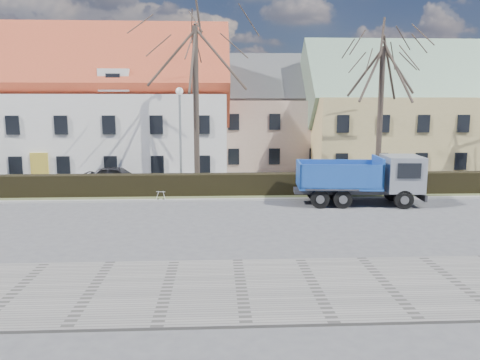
{
  "coord_description": "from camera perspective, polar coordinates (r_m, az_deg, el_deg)",
  "views": [
    {
      "loc": [
        -0.7,
        -21.86,
        5.52
      ],
      "look_at": [
        0.5,
        2.2,
        1.6
      ],
      "focal_mm": 35.0,
      "sensor_mm": 36.0,
      "label": 1
    }
  ],
  "objects": [
    {
      "name": "dump_truck",
      "position": [
        26.61,
        13.78,
        0.09
      ],
      "size": [
        7.27,
        3.24,
        2.83
      ],
      "primitive_type": null,
      "rotation": [
        0.0,
        0.0,
        -0.09
      ],
      "color": "#153E94",
      "rests_on": "ground"
    },
    {
      "name": "sidewalk_near",
      "position": [
        14.46,
        0.15,
        -13.03
      ],
      "size": [
        80.0,
        5.0,
        0.08
      ],
      "primitive_type": "cube",
      "color": "gray",
      "rests_on": "ground"
    },
    {
      "name": "building_yellow",
      "position": [
        42.32,
        20.55,
        6.94
      ],
      "size": [
        18.8,
        10.8,
        8.5
      ],
      "primitive_type": null,
      "color": "tan",
      "rests_on": "ground"
    },
    {
      "name": "tree_2",
      "position": [
        32.19,
        16.76,
        8.82
      ],
      "size": [
        8.0,
        8.0,
        11.0
      ],
      "primitive_type": null,
      "color": "#352B24",
      "rests_on": "ground"
    },
    {
      "name": "parked_car_a",
      "position": [
        32.62,
        -14.81,
        0.43
      ],
      "size": [
        4.22,
        1.93,
        1.4
      ],
      "primitive_type": "imported",
      "rotation": [
        0.0,
        0.0,
        1.5
      ],
      "color": "#252529",
      "rests_on": "ground"
    },
    {
      "name": "hedge",
      "position": [
        28.29,
        -1.39,
        -0.67
      ],
      "size": [
        60.0,
        0.9,
        1.3
      ],
      "primitive_type": "cube",
      "color": "black",
      "rests_on": "ground"
    },
    {
      "name": "grass_strip",
      "position": [
        28.6,
        -1.4,
        -1.79
      ],
      "size": [
        80.0,
        3.0,
        0.1
      ],
      "primitive_type": "cube",
      "color": "#49532E",
      "rests_on": "ground"
    },
    {
      "name": "cart_frame",
      "position": [
        27.21,
        -10.06,
        -1.9
      ],
      "size": [
        0.75,
        0.47,
        0.66
      ],
      "primitive_type": null,
      "rotation": [
        0.0,
        0.0,
        -0.08
      ],
      "color": "silver",
      "rests_on": "ground"
    },
    {
      "name": "streetlight",
      "position": [
        29.03,
        -7.27,
        4.78
      ],
      "size": [
        0.52,
        0.52,
        6.6
      ],
      "primitive_type": null,
      "color": "gray",
      "rests_on": "ground"
    },
    {
      "name": "building_pink",
      "position": [
        42.15,
        3.58,
        7.15
      ],
      "size": [
        10.8,
        8.8,
        8.0
      ],
      "primitive_type": null,
      "color": "#C7A48D",
      "rests_on": "ground"
    },
    {
      "name": "building_white",
      "position": [
        39.82,
        -21.04,
        7.52
      ],
      "size": [
        26.8,
        10.8,
        9.5
      ],
      "primitive_type": null,
      "color": "silver",
      "rests_on": "ground"
    },
    {
      "name": "tree_1",
      "position": [
        30.4,
        -5.4,
        10.72
      ],
      "size": [
        9.2,
        9.2,
        12.65
      ],
      "primitive_type": null,
      "color": "#352B24",
      "rests_on": "ground"
    },
    {
      "name": "curb_far",
      "position": [
        27.03,
        -1.31,
        -2.42
      ],
      "size": [
        80.0,
        0.3,
        0.12
      ],
      "primitive_type": "cube",
      "color": "#97958F",
      "rests_on": "ground"
    },
    {
      "name": "ground",
      "position": [
        22.56,
        -0.99,
        -4.92
      ],
      "size": [
        120.0,
        120.0,
        0.0
      ],
      "primitive_type": "plane",
      "color": "#4B4B4E"
    }
  ]
}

